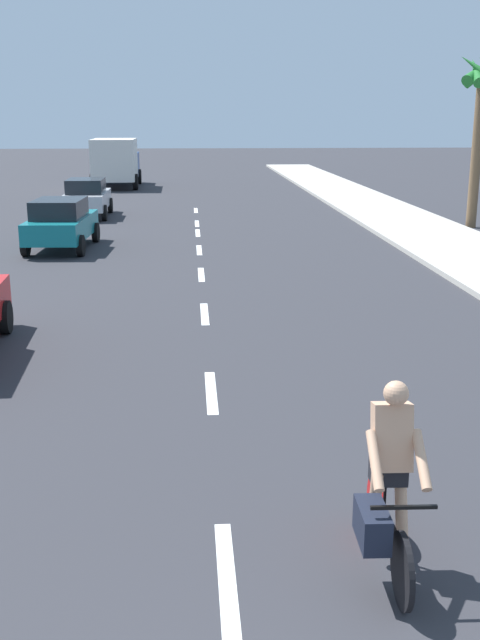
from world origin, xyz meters
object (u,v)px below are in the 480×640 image
delivery_truck (116,161)px  parked_car_silver (87,197)px  cyclist (387,489)px  parked_car_teal (61,223)px

delivery_truck → parked_car_silver: bearing=-90.5°
cyclist → parked_car_silver: cyclist is taller
parked_car_teal → parked_car_silver: 7.84m
cyclist → parked_car_silver: bearing=-75.0°
parked_car_teal → cyclist: bearing=-69.3°
cyclist → parked_car_silver: 26.14m
cyclist → parked_car_silver: size_ratio=0.47×
parked_car_silver → delivery_truck: size_ratio=0.62×
parked_car_teal → parked_car_silver: bearing=94.4°
parked_car_teal → delivery_truck: delivery_truck is taller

